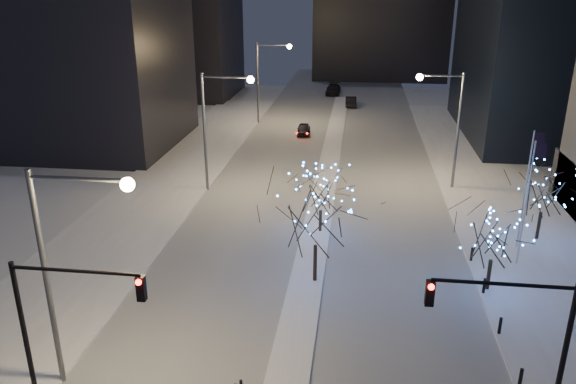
% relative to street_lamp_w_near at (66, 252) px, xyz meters
% --- Properties ---
extents(road, '(20.00, 130.00, 0.02)m').
position_rel_street_lamp_w_near_xyz_m(road, '(8.94, 33.00, -6.49)').
color(road, '#A1A6AF').
rests_on(road, ground).
extents(median, '(2.00, 80.00, 0.15)m').
position_rel_street_lamp_w_near_xyz_m(median, '(8.94, 28.00, -6.42)').
color(median, white).
rests_on(median, ground).
extents(east_sidewalk, '(10.00, 90.00, 0.15)m').
position_rel_street_lamp_w_near_xyz_m(east_sidewalk, '(23.94, 18.00, -6.42)').
color(east_sidewalk, white).
rests_on(east_sidewalk, ground).
extents(west_sidewalk, '(8.00, 90.00, 0.15)m').
position_rel_street_lamp_w_near_xyz_m(west_sidewalk, '(-5.06, 18.00, -6.42)').
color(west_sidewalk, white).
rests_on(west_sidewalk, ground).
extents(filler_west_near, '(22.00, 18.00, 24.00)m').
position_rel_street_lamp_w_near_xyz_m(filler_west_near, '(-19.06, 38.00, 5.50)').
color(filler_west_near, black).
rests_on(filler_west_near, ground).
extents(filler_west_far, '(18.00, 16.00, 16.00)m').
position_rel_street_lamp_w_near_xyz_m(filler_west_far, '(-17.06, 68.00, 1.50)').
color(filler_west_far, black).
rests_on(filler_west_far, ground).
extents(street_lamp_w_near, '(4.40, 0.56, 10.00)m').
position_rel_street_lamp_w_near_xyz_m(street_lamp_w_near, '(0.00, 0.00, 0.00)').
color(street_lamp_w_near, '#595E66').
rests_on(street_lamp_w_near, ground).
extents(street_lamp_w_mid, '(4.40, 0.56, 10.00)m').
position_rel_street_lamp_w_near_xyz_m(street_lamp_w_mid, '(0.00, 25.00, 0.00)').
color(street_lamp_w_mid, '#595E66').
rests_on(street_lamp_w_mid, ground).
extents(street_lamp_w_far, '(4.40, 0.56, 10.00)m').
position_rel_street_lamp_w_near_xyz_m(street_lamp_w_far, '(0.00, 50.00, 0.00)').
color(street_lamp_w_far, '#595E66').
rests_on(street_lamp_w_far, ground).
extents(street_lamp_east, '(3.90, 0.56, 10.00)m').
position_rel_street_lamp_w_near_xyz_m(street_lamp_east, '(19.02, 28.00, -0.05)').
color(street_lamp_east, '#595E66').
rests_on(street_lamp_east, ground).
extents(traffic_signal_west, '(5.26, 0.43, 7.00)m').
position_rel_street_lamp_w_near_xyz_m(traffic_signal_west, '(0.50, -2.00, -1.74)').
color(traffic_signal_west, black).
rests_on(traffic_signal_west, ground).
extents(traffic_signal_east, '(5.26, 0.43, 7.00)m').
position_rel_street_lamp_w_near_xyz_m(traffic_signal_east, '(17.88, -1.00, -1.74)').
color(traffic_signal_east, black).
rests_on(traffic_signal_east, ground).
extents(flagpoles, '(1.35, 2.60, 8.00)m').
position_rel_street_lamp_w_near_xyz_m(flagpoles, '(22.30, 15.25, -1.70)').
color(flagpoles, silver).
rests_on(flagpoles, east_sidewalk).
extents(bollards, '(0.16, 12.16, 0.90)m').
position_rel_street_lamp_w_near_xyz_m(bollards, '(19.14, 8.00, -5.90)').
color(bollards, black).
rests_on(bollards, east_sidewalk).
extents(car_near, '(1.78, 3.92, 1.31)m').
position_rel_street_lamp_w_near_xyz_m(car_near, '(5.29, 44.76, -5.85)').
color(car_near, black).
rests_on(car_near, ground).
extents(car_mid, '(1.72, 4.49, 1.46)m').
position_rel_street_lamp_w_near_xyz_m(car_mid, '(10.44, 61.84, -5.77)').
color(car_mid, black).
rests_on(car_mid, ground).
extents(car_far, '(2.32, 5.50, 1.58)m').
position_rel_street_lamp_w_near_xyz_m(car_far, '(7.44, 70.77, -5.71)').
color(car_far, black).
rests_on(car_far, ground).
extents(holiday_tree_median_near, '(6.80, 6.80, 6.76)m').
position_rel_street_lamp_w_near_xyz_m(holiday_tree_median_near, '(9.44, 10.25, -2.03)').
color(holiday_tree_median_near, black).
rests_on(holiday_tree_median_near, median).
extents(holiday_tree_median_far, '(4.07, 4.07, 4.75)m').
position_rel_street_lamp_w_near_xyz_m(holiday_tree_median_far, '(9.24, 17.40, -3.35)').
color(holiday_tree_median_far, black).
rests_on(holiday_tree_median_far, median).
extents(holiday_tree_plaza_near, '(5.60, 5.60, 5.43)m').
position_rel_street_lamp_w_near_xyz_m(holiday_tree_plaza_near, '(19.44, 10.51, -2.88)').
color(holiday_tree_plaza_near, black).
rests_on(holiday_tree_plaza_near, east_sidewalk).
extents(holiday_tree_plaza_far, '(5.03, 5.03, 5.57)m').
position_rel_street_lamp_w_near_xyz_m(holiday_tree_plaza_far, '(24.25, 18.00, -2.76)').
color(holiday_tree_plaza_far, black).
rests_on(holiday_tree_plaza_far, east_sidewalk).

